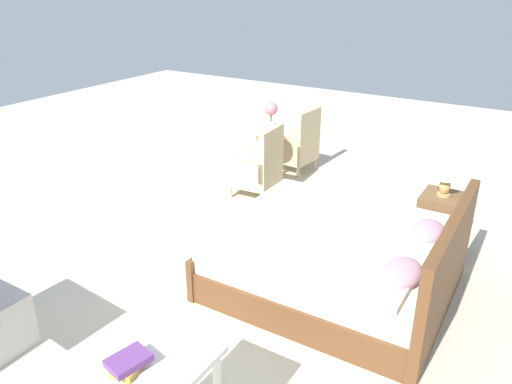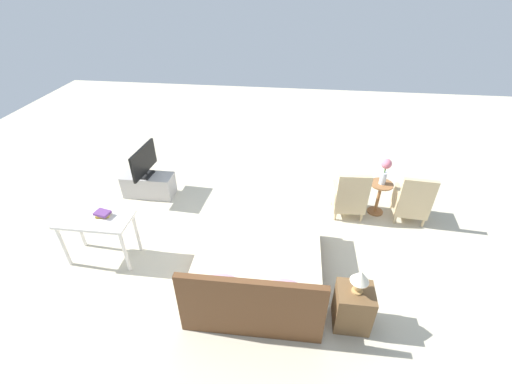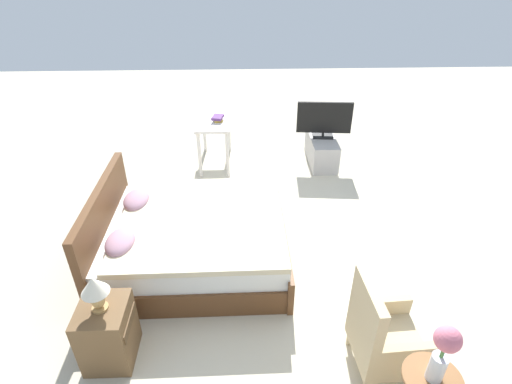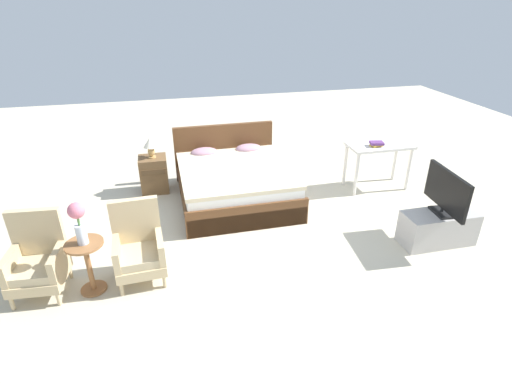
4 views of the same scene
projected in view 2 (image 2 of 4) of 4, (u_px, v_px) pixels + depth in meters
ground_plane at (258, 236)px, 5.72m from camera, size 16.00×16.00×0.00m
bed at (259, 264)px, 4.81m from camera, size 1.74×1.99×0.96m
armchair_by_window_left at (412, 202)px, 5.90m from camera, size 0.58×0.58×0.92m
armchair_by_window_right at (349, 197)px, 6.00m from camera, size 0.57×0.57×0.92m
side_table at (379, 194)px, 6.06m from camera, size 0.40×0.40×0.62m
flower_vase at (385, 169)px, 5.76m from camera, size 0.17×0.17×0.48m
nightstand at (353, 307)px, 4.21m from camera, size 0.44×0.41×0.59m
table_lamp at (360, 279)px, 3.92m from camera, size 0.22×0.22×0.33m
tv_stand at (149, 185)px, 6.61m from camera, size 0.96×0.40×0.44m
tv_flatscreen at (144, 161)px, 6.32m from camera, size 0.23×0.86×0.58m
vanity_desk at (96, 225)px, 4.96m from camera, size 1.04×0.52×0.77m
book_stack at (103, 214)px, 4.92m from camera, size 0.24×0.19×0.07m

